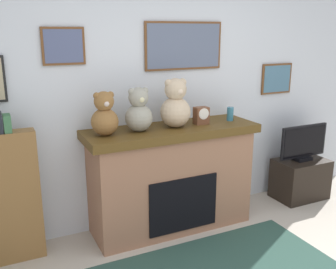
# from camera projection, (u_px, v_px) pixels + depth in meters

# --- Properties ---
(back_wall) EXTENTS (5.20, 0.15, 2.60)m
(back_wall) POSITION_uv_depth(u_px,v_px,m) (161.00, 93.00, 3.85)
(back_wall) COLOR silver
(back_wall) RESTS_ON ground_plane
(fireplace) EXTENTS (1.67, 0.58, 1.03)m
(fireplace) POSITION_uv_depth(u_px,v_px,m) (171.00, 177.00, 3.76)
(fireplace) COLOR #97674C
(fireplace) RESTS_ON ground_plane
(bookshelf) EXTENTS (0.43, 0.16, 1.33)m
(bookshelf) POSITION_uv_depth(u_px,v_px,m) (13.00, 194.00, 3.19)
(bookshelf) COLOR brown
(bookshelf) RESTS_ON ground_plane
(tv_stand) EXTENTS (0.60, 0.40, 0.47)m
(tv_stand) POSITION_uv_depth(u_px,v_px,m) (300.00, 179.00, 4.51)
(tv_stand) COLOR black
(tv_stand) RESTS_ON ground_plane
(television) EXTENTS (0.64, 0.14, 0.41)m
(television) POSITION_uv_depth(u_px,v_px,m) (304.00, 143.00, 4.39)
(television) COLOR black
(television) RESTS_ON tv_stand
(candle_jar) EXTENTS (0.07, 0.07, 0.14)m
(candle_jar) POSITION_uv_depth(u_px,v_px,m) (230.00, 114.00, 3.87)
(candle_jar) COLOR teal
(candle_jar) RESTS_ON fireplace
(mantel_clock) EXTENTS (0.14, 0.10, 0.17)m
(mantel_clock) POSITION_uv_depth(u_px,v_px,m) (201.00, 116.00, 3.72)
(mantel_clock) COLOR brown
(mantel_clock) RESTS_ON fireplace
(teddy_bear_tan) EXTENTS (0.24, 0.24, 0.39)m
(teddy_bear_tan) POSITION_uv_depth(u_px,v_px,m) (105.00, 116.00, 3.30)
(teddy_bear_tan) COLOR brown
(teddy_bear_tan) RESTS_ON fireplace
(teddy_bear_cream) EXTENTS (0.25, 0.25, 0.40)m
(teddy_bear_cream) POSITION_uv_depth(u_px,v_px,m) (139.00, 112.00, 3.43)
(teddy_bear_cream) COLOR gray
(teddy_bear_cream) RESTS_ON fireplace
(teddy_bear_grey) EXTENTS (0.29, 0.29, 0.46)m
(teddy_bear_grey) POSITION_uv_depth(u_px,v_px,m) (175.00, 105.00, 3.57)
(teddy_bear_grey) COLOR #C8AF8D
(teddy_bear_grey) RESTS_ON fireplace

